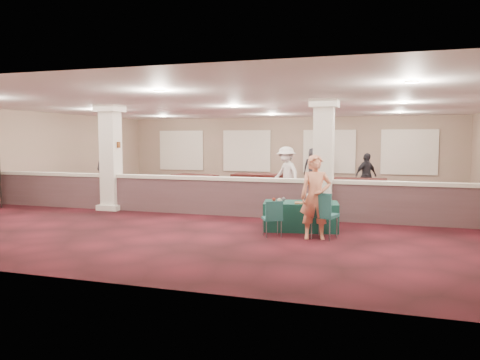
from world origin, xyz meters
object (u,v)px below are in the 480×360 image
(near_table, at_px, (301,216))
(far_table_front_center, at_px, (303,189))
(conf_chair_main, at_px, (323,211))
(woman, at_px, (316,197))
(attendee_d, at_px, (313,168))
(far_table_front_left, at_px, (81,188))
(far_table_back_right, at_px, (359,189))
(conf_chair_side, at_px, (273,215))
(attendee_a, at_px, (106,171))
(attendee_c, at_px, (366,176))
(far_table_back_left, at_px, (195,184))
(far_table_front_right, at_px, (447,195))
(far_table_back_center, at_px, (258,184))
(attendee_b, at_px, (286,173))

(near_table, relative_size, far_table_front_center, 1.06)
(conf_chair_main, xyz_separation_m, woman, (-0.15, -0.05, 0.32))
(woman, bearing_deg, attendee_d, 84.68)
(conf_chair_main, bearing_deg, far_table_front_left, 168.66)
(far_table_back_right, bearing_deg, conf_chair_side, -101.23)
(conf_chair_side, xyz_separation_m, attendee_a, (-8.53, 6.43, 0.41))
(attendee_c, bearing_deg, far_table_front_left, 149.44)
(attendee_c, distance_m, attendee_d, 4.04)
(far_table_back_left, bearing_deg, far_table_front_right, -5.31)
(woman, distance_m, far_table_back_right, 7.13)
(far_table_front_right, distance_m, far_table_back_center, 6.86)
(far_table_front_right, height_order, far_table_back_left, far_table_back_left)
(near_table, xyz_separation_m, conf_chair_side, (-0.45, -0.97, 0.14))
(conf_chair_side, distance_m, far_table_front_center, 7.00)
(near_table, relative_size, far_table_back_left, 0.97)
(far_table_front_left, bearing_deg, attendee_b, 10.44)
(far_table_back_center, bearing_deg, near_table, -66.49)
(near_table, xyz_separation_m, attendee_b, (-1.52, 5.45, 0.62))
(woman, bearing_deg, far_table_back_right, 71.58)
(woman, xyz_separation_m, far_table_back_center, (-3.43, 7.68, -0.52))
(far_table_front_center, distance_m, attendee_d, 4.05)
(far_table_back_center, distance_m, attendee_c, 4.17)
(conf_chair_side, relative_size, far_table_front_center, 0.49)
(far_table_front_left, distance_m, attendee_b, 7.81)
(far_table_back_left, xyz_separation_m, attendee_b, (4.02, -1.11, 0.59))
(far_table_front_center, bearing_deg, conf_chair_side, -85.35)
(far_table_back_center, relative_size, attendee_a, 1.11)
(far_table_back_left, bearing_deg, far_table_back_right, -3.10)
(woman, height_order, far_table_front_center, woman)
(far_table_back_left, height_order, attendee_b, attendee_b)
(woman, xyz_separation_m, far_table_back_right, (0.50, 7.10, -0.54))
(near_table, distance_m, far_table_back_right, 6.28)
(far_table_back_right, relative_size, attendee_c, 1.13)
(conf_chair_side, relative_size, far_table_front_right, 0.48)
(far_table_front_left, xyz_separation_m, far_table_front_right, (13.00, 1.65, 0.01))
(attendee_a, height_order, attendee_b, attendee_b)
(far_table_front_center, height_order, attendee_c, attendee_c)
(attendee_b, bearing_deg, conf_chair_side, -40.50)
(far_table_front_center, bearing_deg, conf_chair_main, -76.46)
(woman, relative_size, far_table_front_center, 1.11)
(far_table_back_left, bearing_deg, near_table, -49.77)
(near_table, relative_size, attendee_c, 1.05)
(near_table, bearing_deg, far_table_front_right, 46.07)
(woman, relative_size, attendee_d, 1.03)
(far_table_front_center, distance_m, attendee_b, 0.97)
(far_table_back_right, xyz_separation_m, attendee_c, (0.21, 0.59, 0.45))
(far_table_front_left, bearing_deg, far_table_front_center, 13.52)
(conf_chair_main, xyz_separation_m, attendee_d, (-1.90, 10.84, 0.29))
(conf_chair_side, distance_m, attendee_a, 10.69)
(far_table_back_right, bearing_deg, far_table_front_right, -10.29)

